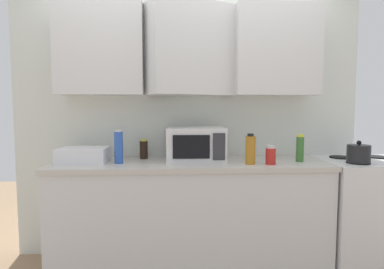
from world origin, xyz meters
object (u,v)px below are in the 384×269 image
object	(u,v)px
kettle	(359,153)
bottle_blue_cleaner	(119,147)
bottle_soy_dark	(144,149)
bottle_amber_vinegar	(250,150)
dish_rack	(84,155)
stove_range	(366,212)
microwave	(195,144)
bottle_green_oil	(300,148)
bottle_red_sauce	(271,155)

from	to	relation	value
kettle	bottle_blue_cleaner	xyz separation A→B (m)	(-1.91, 0.10, 0.05)
bottle_soy_dark	bottle_amber_vinegar	size ratio (longest dim) A/B	0.70
bottle_soy_dark	bottle_blue_cleaner	size ratio (longest dim) A/B	0.63
bottle_blue_cleaner	dish_rack	bearing A→B (deg)	168.98
bottle_amber_vinegar	stove_range	bearing A→B (deg)	7.04
microwave	bottle_amber_vinegar	size ratio (longest dim) A/B	1.98
stove_range	bottle_amber_vinegar	bearing A→B (deg)	-172.96
bottle_soy_dark	bottle_amber_vinegar	world-z (taller)	bottle_amber_vinegar
bottle_green_oil	bottle_soy_dark	distance (m)	1.32
bottle_green_oil	stove_range	bearing A→B (deg)	3.25
bottle_blue_cleaner	bottle_red_sauce	world-z (taller)	bottle_blue_cleaner
bottle_soy_dark	bottle_green_oil	bearing A→B (deg)	-9.98
bottle_green_oil	bottle_red_sauce	bearing A→B (deg)	-159.12
stove_range	dish_rack	world-z (taller)	dish_rack
microwave	bottle_green_oil	size ratio (longest dim) A/B	2.11
stove_range	bottle_amber_vinegar	distance (m)	1.19
bottle_amber_vinegar	bottle_red_sauce	size ratio (longest dim) A/B	1.63
kettle	dish_rack	bearing A→B (deg)	175.85
stove_range	bottle_soy_dark	bearing A→B (deg)	174.18
microwave	dish_rack	xyz separation A→B (m)	(-0.91, -0.04, -0.08)
kettle	bottle_blue_cleaner	bearing A→B (deg)	176.91
bottle_green_oil	bottle_blue_cleaner	distance (m)	1.48
dish_rack	bottle_amber_vinegar	xyz separation A→B (m)	(1.33, -0.15, 0.05)
bottle_soy_dark	stove_range	bearing A→B (deg)	-5.82
stove_range	microwave	distance (m)	1.58
bottle_green_oil	bottle_soy_dark	bearing A→B (deg)	170.02
bottle_soy_dark	bottle_blue_cleaner	world-z (taller)	bottle_blue_cleaner
microwave	bottle_soy_dark	distance (m)	0.47
microwave	bottle_blue_cleaner	xyz separation A→B (m)	(-0.62, -0.09, -0.01)
dish_rack	bottle_green_oil	bearing A→B (deg)	-1.76
kettle	microwave	size ratio (longest dim) A/B	0.37
bottle_soy_dark	bottle_red_sauce	distance (m)	1.08
bottle_blue_cleaner	microwave	bearing A→B (deg)	8.47
bottle_blue_cleaner	bottle_green_oil	bearing A→B (deg)	0.09
microwave	bottle_blue_cleaner	distance (m)	0.63
bottle_green_oil	bottle_blue_cleaner	world-z (taller)	bottle_blue_cleaner
stove_range	bottle_red_sauce	bearing A→B (deg)	-171.01
kettle	bottle_green_oil	bearing A→B (deg)	166.39
kettle	bottle_soy_dark	world-z (taller)	kettle
bottle_green_oil	bottle_blue_cleaner	size ratio (longest dim) A/B	0.84
bottle_blue_cleaner	bottle_amber_vinegar	distance (m)	1.04
bottle_soy_dark	bottle_blue_cleaner	distance (m)	0.29
bottle_green_oil	bottle_red_sauce	size ratio (longest dim) A/B	1.53
bottle_soy_dark	bottle_amber_vinegar	distance (m)	0.92
kettle	bottle_green_oil	xyz separation A→B (m)	(-0.44, 0.11, 0.03)
stove_range	bottle_green_oil	xyz separation A→B (m)	(-0.61, -0.03, 0.56)
bottle_green_oil	bottle_amber_vinegar	bearing A→B (deg)	-167.79
kettle	bottle_amber_vinegar	xyz separation A→B (m)	(-0.87, 0.01, 0.03)
dish_rack	bottle_amber_vinegar	bearing A→B (deg)	-6.36
microwave	bottle_green_oil	xyz separation A→B (m)	(0.86, -0.09, -0.03)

